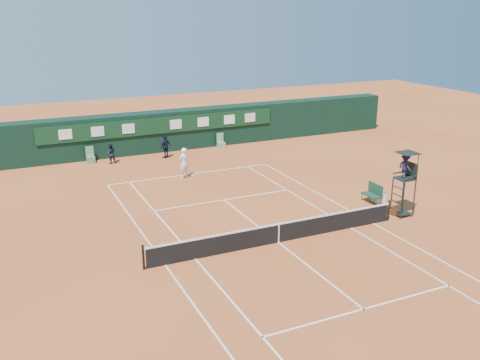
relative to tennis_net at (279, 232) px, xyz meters
name	(u,v)px	position (x,y,z in m)	size (l,w,h in m)	color
ground	(278,242)	(0.00, 0.00, -0.51)	(90.00, 90.00, 0.00)	#BD5C2C
court_lines	(278,242)	(0.00, 0.00, -0.50)	(11.05, 23.85, 0.01)	white
tennis_net	(279,232)	(0.00, 0.00, 0.00)	(12.90, 0.10, 1.10)	black
back_wall	(160,131)	(0.00, 18.74, 1.00)	(40.00, 1.65, 3.00)	black
linesman_chair_left	(91,158)	(-5.50, 17.48, -0.19)	(0.55, 0.50, 1.15)	#53805A
linesman_chair_right	(221,144)	(4.50, 17.48, -0.19)	(0.55, 0.50, 1.15)	#619570
umpire_chair	(405,171)	(7.52, 0.29, 1.95)	(0.96, 0.95, 3.42)	black
player_bench	(373,193)	(7.39, 2.49, 0.09)	(0.56, 1.20, 1.10)	#173927
tennis_bag	(392,212)	(7.19, 0.62, -0.36)	(0.34, 0.78, 0.29)	black
cooler	(379,196)	(7.80, 2.44, -0.18)	(0.57, 0.57, 0.65)	white
tennis_ball	(226,178)	(1.69, 10.00, -0.47)	(0.07, 0.07, 0.07)	#B4D230
player	(184,163)	(-0.69, 11.31, 0.49)	(0.73, 0.48, 1.99)	white
ball_kid_left	(111,154)	(-4.23, 16.67, 0.21)	(0.69, 0.54, 1.43)	black
ball_kid_right	(166,147)	(-0.29, 16.46, 0.33)	(0.99, 0.41, 1.68)	black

